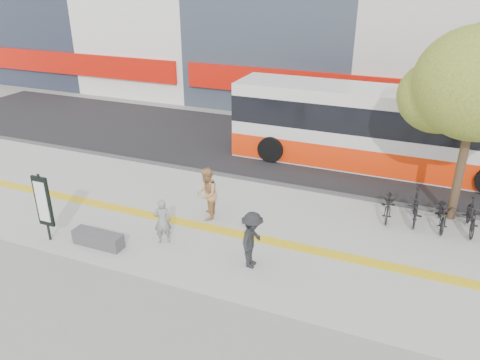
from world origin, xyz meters
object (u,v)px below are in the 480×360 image
at_px(bench, 98,239).
at_px(pedestrian_tan, 207,194).
at_px(pedestrian_dark, 252,240).
at_px(seated_woman, 162,221).
at_px(bus, 379,131).
at_px(street_tree, 477,86).
at_px(signboard, 43,202).

height_order(bench, pedestrian_tan, pedestrian_tan).
relative_size(bench, pedestrian_dark, 0.96).
bearing_deg(pedestrian_dark, seated_woman, 85.28).
distance_m(bench, bus, 11.94).
height_order(street_tree, pedestrian_tan, street_tree).
height_order(seated_woman, pedestrian_dark, pedestrian_dark).
distance_m(seated_woman, pedestrian_tan, 1.95).
relative_size(bus, pedestrian_tan, 6.87).
bearing_deg(street_tree, bus, 128.66).
relative_size(bus, pedestrian_dark, 7.32).
xyz_separation_m(street_tree, seated_woman, (-8.08, -5.09, -3.72)).
distance_m(bench, pedestrian_dark, 4.75).
bearing_deg(pedestrian_tan, bench, -59.01).
xyz_separation_m(bench, pedestrian_tan, (2.27, 2.79, 0.66)).
bearing_deg(pedestrian_tan, street_tree, 93.37).
bearing_deg(street_tree, pedestrian_dark, -134.45).
distance_m(bus, pedestrian_dark, 9.21).
bearing_deg(bus, pedestrian_tan, -123.47).
xyz_separation_m(bench, street_tree, (9.78, 6.02, 4.21)).
relative_size(bench, bus, 0.13).
xyz_separation_m(signboard, pedestrian_dark, (6.24, 1.09, -0.45)).
relative_size(bench, street_tree, 0.25).
distance_m(street_tree, pedestrian_tan, 8.91).
xyz_separation_m(bench, bus, (6.84, 9.70, 1.28)).
bearing_deg(bench, street_tree, 31.62).
bearing_deg(bench, pedestrian_tan, 50.88).
relative_size(signboard, pedestrian_dark, 1.32).
bearing_deg(signboard, pedestrian_tan, 38.67).
distance_m(bench, seated_woman, 2.00).
height_order(bench, bus, bus).
bearing_deg(seated_woman, pedestrian_dark, 146.67).
bearing_deg(signboard, bus, 49.86).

